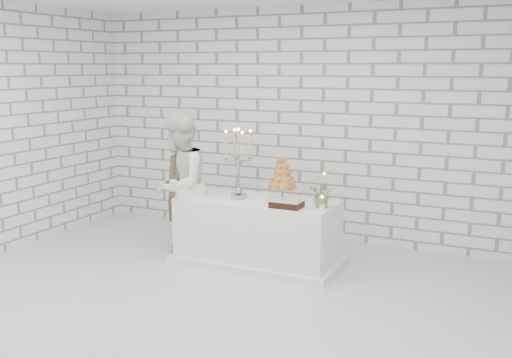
# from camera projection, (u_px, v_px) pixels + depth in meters

# --- Properties ---
(ground) EXTENTS (6.00, 5.00, 0.01)m
(ground) POSITION_uv_depth(u_px,v_px,m) (206.00, 300.00, 5.69)
(ground) COLOR silver
(ground) RESTS_ON ground
(wall_back) EXTENTS (6.00, 0.01, 3.00)m
(wall_back) POSITION_uv_depth(u_px,v_px,m) (300.00, 124.00, 7.62)
(wall_back) COLOR white
(wall_back) RESTS_ON ground
(cake_table) EXTENTS (1.80, 0.80, 0.75)m
(cake_table) POSITION_uv_depth(u_px,v_px,m) (258.00, 231.00, 6.72)
(cake_table) COLOR white
(cake_table) RESTS_ON ground
(groom) EXTENTS (0.60, 0.65, 1.50)m
(groom) POSITION_uv_depth(u_px,v_px,m) (178.00, 191.00, 7.08)
(groom) COLOR #3F2D22
(groom) RESTS_ON ground
(bride) EXTENTS (0.85, 0.98, 1.72)m
(bride) POSITION_uv_depth(u_px,v_px,m) (180.00, 185.00, 6.87)
(bride) COLOR white
(bride) RESTS_ON ground
(candelabra) EXTENTS (0.33, 0.33, 0.81)m
(candelabra) POSITION_uv_depth(u_px,v_px,m) (238.00, 164.00, 6.63)
(candelabra) COLOR #9798A1
(candelabra) RESTS_ON cake_table
(croquembouche) EXTENTS (0.36, 0.36, 0.52)m
(croquembouche) POSITION_uv_depth(u_px,v_px,m) (282.00, 178.00, 6.52)
(croquembouche) COLOR brown
(croquembouche) RESTS_ON cake_table
(chocolate_cake) EXTENTS (0.33, 0.24, 0.08)m
(chocolate_cake) POSITION_uv_depth(u_px,v_px,m) (287.00, 204.00, 6.27)
(chocolate_cake) COLOR black
(chocolate_cake) RESTS_ON cake_table
(pillar_candle) EXTENTS (0.08, 0.08, 0.12)m
(pillar_candle) POSITION_uv_depth(u_px,v_px,m) (322.00, 203.00, 6.22)
(pillar_candle) COLOR white
(pillar_candle) RESTS_ON cake_table
(extra_taper) EXTENTS (0.07, 0.07, 0.32)m
(extra_taper) POSITION_uv_depth(u_px,v_px,m) (324.00, 189.00, 6.46)
(extra_taper) COLOR #C2B79C
(extra_taper) RESTS_ON cake_table
(flowers) EXTENTS (0.31, 0.29, 0.29)m
(flowers) POSITION_uv_depth(u_px,v_px,m) (323.00, 195.00, 6.23)
(flowers) COLOR #50743B
(flowers) RESTS_ON cake_table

